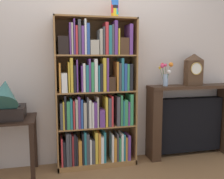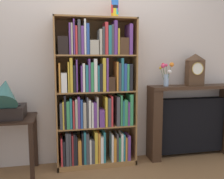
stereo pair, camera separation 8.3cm
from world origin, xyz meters
TOP-DOWN VIEW (x-y plane):
  - ground_plane at (0.00, 0.00)m, footprint 7.95×6.40m
  - wall_back at (0.15, 0.31)m, footprint 4.95×0.08m
  - bookshelf at (-0.01, 0.12)m, footprint 0.95×0.28m
  - cup_stack at (0.23, 0.12)m, footprint 0.09×0.09m
  - side_table_left at (-0.98, 0.03)m, footprint 0.57×0.49m
  - gramophone at (-0.98, -0.03)m, footprint 0.36×0.48m
  - fireplace_mantel at (1.28, 0.16)m, footprint 1.19×0.27m
  - mantel_clock at (1.29, 0.13)m, footprint 0.22×0.13m
  - flower_vase at (0.89, 0.13)m, footprint 0.15×0.14m

SIDE VIEW (x-z plane):
  - ground_plane at x=0.00m, z-range -0.02..0.00m
  - fireplace_mantel at x=1.28m, z-range -0.01..0.95m
  - side_table_left at x=-0.98m, z-range 0.17..0.84m
  - bookshelf at x=-0.01m, z-range -0.06..1.71m
  - gramophone at x=-0.98m, z-range 0.62..1.13m
  - flower_vase at x=0.89m, z-range 0.97..1.27m
  - mantel_clock at x=1.29m, z-range 0.95..1.36m
  - wall_back at x=0.15m, z-range 0.00..2.60m
  - cup_stack at x=0.23m, z-range 1.77..2.01m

